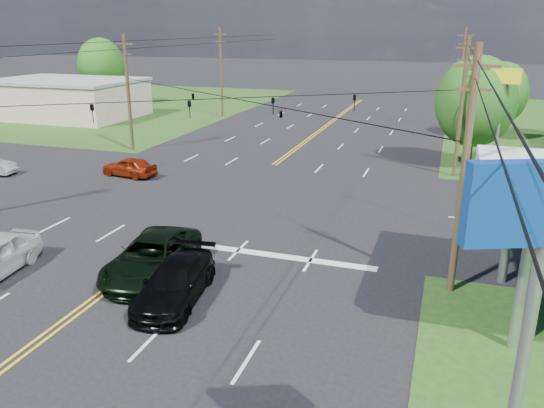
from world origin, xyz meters
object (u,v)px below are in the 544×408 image
(tree_right_b, at_px, (500,93))
(pole_left_far, at_px, (221,71))
(pole_ne, at_px, (461,106))
(polesign_se, at_px, (538,275))
(pole_nw, at_px, (128,92))
(pole_right_far, at_px, (461,78))
(pickup_dkgreen, at_px, (152,257))
(suv_black, at_px, (175,282))
(retail_nw, at_px, (66,100))
(tree_right_a, at_px, (476,102))
(tree_far_l, at_px, (101,65))
(pole_se, at_px, (464,172))

(tree_right_b, bearing_deg, pole_left_far, 172.28)
(pole_ne, xyz_separation_m, polesign_se, (0.72, -30.41, 1.67))
(pole_nw, height_order, polesign_se, pole_nw)
(pole_right_far, bearing_deg, pickup_dkgreen, -106.90)
(pole_right_far, bearing_deg, tree_right_b, -48.81)
(suv_black, bearing_deg, pole_left_far, 103.46)
(pole_right_far, height_order, tree_right_b, pole_right_far)
(pole_ne, height_order, pole_right_far, pole_right_far)
(retail_nw, relative_size, pole_ne, 1.68)
(pole_ne, bearing_deg, pickup_dkgreen, -120.36)
(pole_right_far, bearing_deg, suv_black, -103.66)
(tree_right_a, height_order, tree_right_b, tree_right_a)
(pole_right_far, bearing_deg, tree_far_l, 174.92)
(pole_nw, distance_m, suv_black, 27.63)
(pole_left_far, relative_size, suv_black, 1.95)
(tree_right_a, bearing_deg, tree_far_l, 156.50)
(pole_ne, xyz_separation_m, suv_black, (-10.00, -22.14, -4.17))
(retail_nw, relative_size, suv_black, 3.12)
(retail_nw, distance_m, pole_nw, 21.60)
(tree_far_l, relative_size, pickup_dkgreen, 1.48)
(retail_nw, xyz_separation_m, pole_left_far, (17.00, 6.00, 3.17))
(pole_nw, relative_size, tree_far_l, 1.09)
(pole_se, height_order, tree_right_a, pole_se)
(pole_nw, xyz_separation_m, pole_left_far, (0.00, 19.00, 0.25))
(pole_se, height_order, tree_right_b, pole_se)
(pole_ne, bearing_deg, suv_black, -114.31)
(tree_right_a, bearing_deg, polesign_se, -90.48)
(pole_left_far, bearing_deg, pole_se, -54.90)
(retail_nw, distance_m, pickup_dkgreen, 45.64)
(pole_left_far, distance_m, tree_right_a, 31.39)
(tree_right_b, relative_size, suv_black, 1.38)
(pole_right_far, relative_size, tree_right_a, 1.22)
(pole_left_far, xyz_separation_m, polesign_se, (26.72, -49.41, 1.41))
(pickup_dkgreen, bearing_deg, tree_right_a, 53.73)
(retail_nw, xyz_separation_m, tree_right_a, (44.00, -10.00, 2.87))
(pole_right_far, relative_size, pickup_dkgreen, 1.70)
(retail_nw, height_order, tree_right_b, tree_right_b)
(tree_right_a, xyz_separation_m, pickup_dkgreen, (-12.99, -23.47, -4.05))
(retail_nw, relative_size, tree_right_a, 1.96)
(retail_nw, bearing_deg, pole_se, -35.79)
(pole_left_far, bearing_deg, pole_nw, -90.00)
(tree_right_a, distance_m, tree_far_l, 50.16)
(pole_left_far, xyz_separation_m, suv_black, (16.00, -41.14, -4.42))
(pole_nw, distance_m, pickup_dkgreen, 25.14)
(tree_right_a, distance_m, suv_black, 27.75)
(pole_left_far, xyz_separation_m, tree_right_a, (27.00, -16.00, -0.30))
(pole_se, relative_size, tree_far_l, 1.09)
(pole_nw, height_order, pole_left_far, pole_left_far)
(tree_right_b, xyz_separation_m, polesign_se, (-2.78, -45.41, 2.36))
(pole_ne, xyz_separation_m, tree_right_a, (1.00, 3.00, -0.05))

